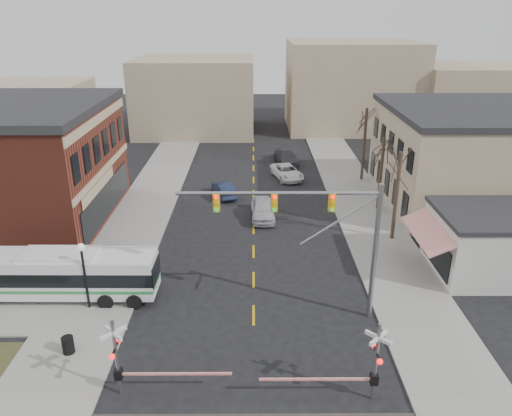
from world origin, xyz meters
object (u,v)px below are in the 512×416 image
(traffic_signal_mast, at_px, (323,224))
(rr_crossing_east, at_px, (366,363))
(rr_crossing_west, at_px, (126,358))
(pedestrian_far, at_px, (87,266))
(car_c, at_px, (287,172))
(street_lamp, at_px, (83,262))
(car_d, at_px, (286,157))
(trash_bin, at_px, (68,345))
(car_a, at_px, (263,209))
(car_b, at_px, (224,189))
(pedestrian_near, at_px, (109,288))
(transit_bus, at_px, (62,274))

(traffic_signal_mast, height_order, rr_crossing_east, traffic_signal_mast)
(rr_crossing_west, height_order, pedestrian_far, rr_crossing_west)
(car_c, bearing_deg, traffic_signal_mast, -106.10)
(street_lamp, xyz_separation_m, car_d, (13.27, 29.04, -2.35))
(trash_bin, height_order, car_d, car_d)
(car_a, xyz_separation_m, car_c, (2.66, 10.40, -0.12))
(rr_crossing_east, height_order, trash_bin, rr_crossing_east)
(rr_crossing_west, relative_size, car_c, 1.13)
(trash_bin, bearing_deg, pedestrian_far, 100.10)
(car_c, bearing_deg, car_d, 70.64)
(car_a, xyz_separation_m, car_b, (-3.49, 5.20, -0.12))
(rr_crossing_west, height_order, pedestrian_near, rr_crossing_west)
(car_c, xyz_separation_m, car_d, (0.24, 5.20, 0.05))
(car_b, bearing_deg, rr_crossing_east, 87.80)
(transit_bus, height_order, pedestrian_near, transit_bus)
(trash_bin, bearing_deg, car_d, 68.51)
(rr_crossing_west, bearing_deg, car_b, 83.46)
(car_a, bearing_deg, car_d, 78.04)
(traffic_signal_mast, height_order, car_b, traffic_signal_mast)
(trash_bin, relative_size, car_d, 0.18)
(car_d, height_order, pedestrian_far, pedestrian_far)
(transit_bus, height_order, street_lamp, street_lamp)
(street_lamp, xyz_separation_m, car_b, (6.88, 18.64, -2.40))
(traffic_signal_mast, distance_m, car_d, 30.27)
(trash_bin, xyz_separation_m, pedestrian_far, (-1.37, 7.70, 0.34))
(car_b, bearing_deg, car_d, -140.22)
(traffic_signal_mast, distance_m, car_a, 15.37)
(car_c, bearing_deg, street_lamp, -135.34)
(traffic_signal_mast, distance_m, pedestrian_far, 15.85)
(car_c, xyz_separation_m, pedestrian_far, (-14.18, -20.25, 0.22))
(traffic_signal_mast, relative_size, rr_crossing_east, 1.91)
(traffic_signal_mast, xyz_separation_m, pedestrian_near, (-12.19, 1.37, -4.71))
(rr_crossing_east, bearing_deg, traffic_signal_mast, 100.83)
(transit_bus, xyz_separation_m, pedestrian_near, (2.89, -0.68, -0.58))
(trash_bin, bearing_deg, traffic_signal_mast, 14.21)
(car_a, xyz_separation_m, car_d, (2.91, 15.60, -0.07))
(street_lamp, xyz_separation_m, pedestrian_far, (-1.15, 3.59, -2.17))
(car_a, relative_size, pedestrian_near, 2.49)
(street_lamp, distance_m, car_b, 20.01)
(pedestrian_far, bearing_deg, transit_bus, -144.29)
(car_d, distance_m, pedestrian_near, 30.98)
(traffic_signal_mast, distance_m, rr_crossing_west, 11.77)
(traffic_signal_mast, xyz_separation_m, car_c, (-0.25, 24.64, -5.09))
(car_c, bearing_deg, car_a, -121.04)
(traffic_signal_mast, bearing_deg, rr_crossing_west, -146.85)
(trash_bin, relative_size, car_b, 0.22)
(trash_bin, distance_m, car_c, 30.74)
(traffic_signal_mast, relative_size, car_d, 2.12)
(car_a, height_order, car_d, car_a)
(rr_crossing_west, distance_m, car_a, 21.36)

